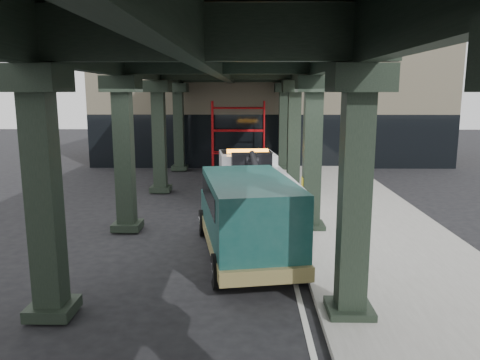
{
  "coord_description": "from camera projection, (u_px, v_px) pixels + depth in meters",
  "views": [
    {
      "loc": [
        0.55,
        -12.78,
        4.5
      ],
      "look_at": [
        0.3,
        2.1,
        1.7
      ],
      "focal_mm": 35.0,
      "sensor_mm": 36.0,
      "label": 1
    }
  ],
  "objects": [
    {
      "name": "scaffolding",
      "position": [
        238.0,
        134.0,
        27.4
      ],
      "size": [
        3.08,
        0.88,
        4.0
      ],
      "color": "red",
      "rests_on": "ground"
    },
    {
      "name": "building",
      "position": [
        269.0,
        100.0,
        32.28
      ],
      "size": [
        22.0,
        10.0,
        8.0
      ],
      "primitive_type": "cube",
      "color": "#C6B793",
      "rests_on": "ground"
    },
    {
      "name": "ground",
      "position": [
        228.0,
        252.0,
        13.4
      ],
      "size": [
        90.0,
        90.0,
        0.0
      ],
      "primitive_type": "plane",
      "color": "black",
      "rests_on": "ground"
    },
    {
      "name": "sidewalk",
      "position": [
        368.0,
        230.0,
        15.27
      ],
      "size": [
        5.0,
        40.0,
        0.15
      ],
      "primitive_type": "cube",
      "color": "gray",
      "rests_on": "ground"
    },
    {
      "name": "viaduct",
      "position": [
        217.0,
        60.0,
        14.36
      ],
      "size": [
        7.4,
        32.0,
        6.4
      ],
      "color": "black",
      "rests_on": "ground"
    },
    {
      "name": "towed_van",
      "position": [
        247.0,
        215.0,
        12.6
      ],
      "size": [
        3.09,
        5.94,
        2.3
      ],
      "rotation": [
        0.0,
        0.0,
        0.17
      ],
      "color": "#113D39",
      "rests_on": "ground"
    },
    {
      "name": "lane_stripe",
      "position": [
        282.0,
        231.0,
        15.33
      ],
      "size": [
        0.12,
        38.0,
        0.01
      ],
      "primitive_type": "cube",
      "color": "silver",
      "rests_on": "ground"
    },
    {
      "name": "tow_truck",
      "position": [
        252.0,
        186.0,
        16.64
      ],
      "size": [
        2.87,
        7.68,
        2.46
      ],
      "rotation": [
        0.0,
        0.0,
        0.11
      ],
      "color": "black",
      "rests_on": "ground"
    }
  ]
}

